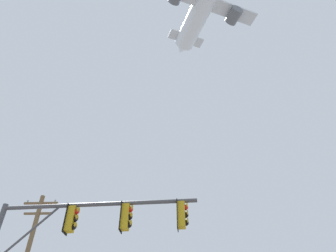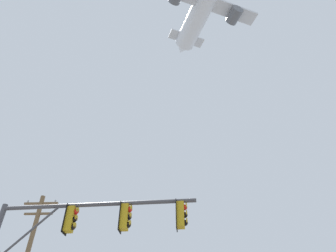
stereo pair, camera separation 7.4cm
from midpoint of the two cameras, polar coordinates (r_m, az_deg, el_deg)
signal_pole_near at (r=11.69m, az=-17.58°, el=-19.74°), size 7.26×0.73×6.69m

